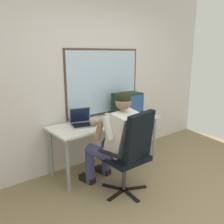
# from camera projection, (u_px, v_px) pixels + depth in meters

# --- Properties ---
(wall_rear) EXTENTS (5.28, 0.08, 2.82)m
(wall_rear) POSITION_uv_depth(u_px,v_px,m) (91.00, 74.00, 3.62)
(wall_rear) COLOR silver
(wall_rear) RESTS_ON ground
(desk) EXTENTS (1.72, 0.61, 0.73)m
(desk) POSITION_uv_depth(u_px,v_px,m) (107.00, 126.00, 3.54)
(desk) COLOR gray
(desk) RESTS_ON ground
(office_chair) EXTENTS (0.64, 0.59, 1.07)m
(office_chair) POSITION_uv_depth(u_px,v_px,m) (132.00, 149.00, 2.83)
(office_chair) COLOR black
(office_chair) RESTS_ON ground
(person_seated) EXTENTS (0.59, 0.84, 1.28)m
(person_seated) POSITION_uv_depth(u_px,v_px,m) (115.00, 138.00, 2.98)
(person_seated) COLOR #3B3F6E
(person_seated) RESTS_ON ground
(crt_monitor) EXTENTS (0.47, 0.32, 0.37)m
(crt_monitor) POSITION_uv_depth(u_px,v_px,m) (127.00, 103.00, 3.78)
(crt_monitor) COLOR beige
(crt_monitor) RESTS_ON desk
(laptop) EXTENTS (0.37, 0.35, 0.24)m
(laptop) POSITION_uv_depth(u_px,v_px,m) (81.00, 121.00, 3.32)
(laptop) COLOR #8793A0
(laptop) RESTS_ON desk
(wine_glass) EXTENTS (0.07, 0.07, 0.15)m
(wine_glass) POSITION_uv_depth(u_px,v_px,m) (107.00, 116.00, 3.38)
(wine_glass) COLOR silver
(wine_glass) RESTS_ON desk
(coffee_mug) EXTENTS (0.08, 0.08, 0.10)m
(coffee_mug) POSITION_uv_depth(u_px,v_px,m) (118.00, 118.00, 3.50)
(coffee_mug) COLOR maroon
(coffee_mug) RESTS_ON desk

